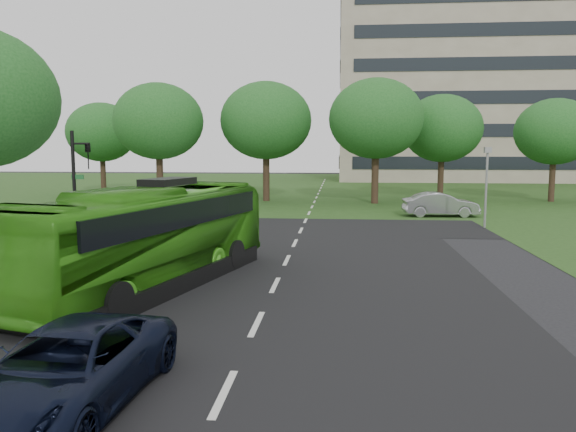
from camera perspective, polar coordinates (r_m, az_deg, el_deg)
The scene contains 14 objects.
ground at distance 20.00m, azimuth -0.67°, elevation -5.69°, with size 160.00×160.00×0.00m, color black.
street_surfaces at distance 42.46m, azimuth 1.99°, elevation 1.06°, with size 120.00×120.00×0.15m.
office_building at distance 84.17m, azimuth 19.38°, elevation 12.09°, with size 40.10×20.10×25.00m.
tree_park_a at distance 46.69m, azimuth -13.03°, elevation 9.34°, with size 7.18×7.18×9.54m.
tree_park_b at distance 46.34m, azimuth -2.25°, elevation 9.65°, with size 7.43×7.43×9.74m.
tree_park_c at distance 44.73m, azimuth 8.94°, elevation 9.73°, with size 7.34×7.34×9.75m.
tree_park_d at distance 49.65m, azimuth 15.40°, elevation 8.57°, with size 6.70×6.70×8.86m.
tree_park_e at distance 50.46m, azimuth 25.47°, elevation 7.74°, with size 6.25×6.25×8.33m.
tree_park_f at distance 55.23m, azimuth -18.41°, elevation 8.07°, with size 6.39×6.39×8.54m.
bus at distance 18.13m, azimuth -13.87°, elevation -2.13°, with size 2.65×11.34×3.16m, color #358D16.
sedan at distance 37.15m, azimuth 15.22°, elevation 1.14°, with size 1.64×4.70×1.55m, color #9C9CA1.
suv at distance 10.43m, azimuth -21.53°, elevation -14.27°, with size 2.28×4.95×1.38m, color black.
traffic_light at distance 23.78m, azimuth -20.56°, elevation 3.10°, with size 0.82×0.24×5.05m.
camera_pole at distance 32.45m, azimuth 19.53°, elevation 3.85°, with size 0.45×0.42×4.41m.
Camera 1 is at (2.02, -19.41, 4.37)m, focal length 35.00 mm.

